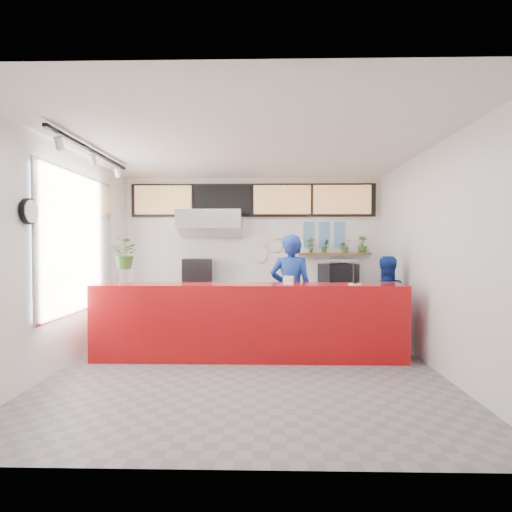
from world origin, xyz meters
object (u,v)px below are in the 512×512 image
at_px(service_counter, 249,321).
at_px(pepper_mill, 355,274).
at_px(staff_right, 385,303).
at_px(espresso_machine, 338,275).
at_px(staff_center, 291,292).
at_px(panini_oven, 197,272).

relative_size(service_counter, pepper_mill, 17.00).
xyz_separation_m(service_counter, staff_right, (2.16, 0.59, 0.20)).
distance_m(service_counter, espresso_machine, 2.49).
bearing_deg(staff_right, espresso_machine, -70.03).
relative_size(staff_center, pepper_mill, 6.96).
height_order(service_counter, staff_right, staff_right).
distance_m(espresso_machine, pepper_mill, 1.89).
xyz_separation_m(staff_center, pepper_mill, (0.87, -0.67, 0.33)).
bearing_deg(panini_oven, pepper_mill, -44.37).
bearing_deg(panini_oven, espresso_machine, -8.26).
distance_m(espresso_machine, staff_right, 1.37).
xyz_separation_m(staff_center, staff_right, (1.51, 0.01, -0.18)).
bearing_deg(service_counter, pepper_mill, -3.12).
distance_m(service_counter, panini_oven, 2.17).
height_order(espresso_machine, staff_right, staff_right).
relative_size(espresso_machine, pepper_mill, 2.41).
height_order(panini_oven, staff_center, staff_center).
height_order(staff_center, pepper_mill, staff_center).
relative_size(staff_right, pepper_mill, 5.63).
distance_m(service_counter, staff_center, 0.95).
xyz_separation_m(service_counter, panini_oven, (-1.06, 1.80, 0.60)).
xyz_separation_m(panini_oven, pepper_mill, (2.58, -1.88, 0.10)).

